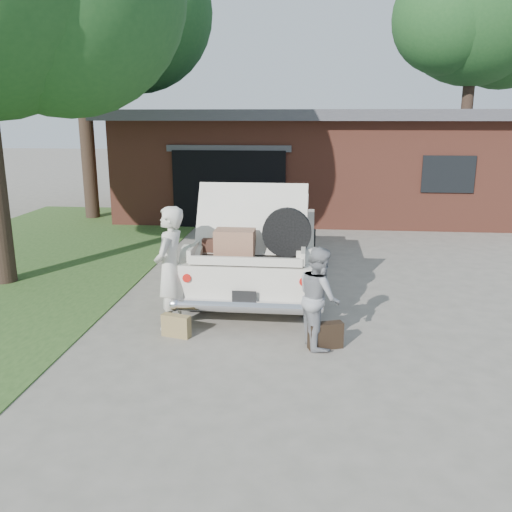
{
  "coord_description": "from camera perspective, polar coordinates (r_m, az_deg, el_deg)",
  "views": [
    {
      "loc": [
        0.77,
        -7.19,
        3.13
      ],
      "look_at": [
        0.0,
        0.6,
        1.1
      ],
      "focal_mm": 38.0,
      "sensor_mm": 36.0,
      "label": 1
    }
  ],
  "objects": [
    {
      "name": "ground",
      "position": [
        7.88,
        -0.44,
        -8.87
      ],
      "size": [
        90.0,
        90.0,
        0.0
      ],
      "primitive_type": "plane",
      "color": "gray",
      "rests_on": "ground"
    },
    {
      "name": "grass_strip",
      "position": [
        12.36,
        -25.07,
        -1.48
      ],
      "size": [
        6.0,
        16.0,
        0.02
      ],
      "primitive_type": "cube",
      "color": "#2D4C1E",
      "rests_on": "ground"
    },
    {
      "name": "house",
      "position": [
        18.72,
        6.38,
        9.99
      ],
      "size": [
        12.8,
        7.8,
        3.3
      ],
      "color": "brown",
      "rests_on": "ground"
    },
    {
      "name": "tree_right",
      "position": [
        23.37,
        22.34,
        22.45
      ],
      "size": [
        6.58,
        5.72,
        9.92
      ],
      "color": "#38281E",
      "rests_on": "ground"
    },
    {
      "name": "sedan",
      "position": [
        10.36,
        0.59,
        1.51
      ],
      "size": [
        2.15,
        5.39,
        2.08
      ],
      "rotation": [
        0.0,
        0.0,
        -0.01
      ],
      "color": "beige",
      "rests_on": "ground"
    },
    {
      "name": "woman_left",
      "position": [
        8.14,
        -9.03,
        -1.3
      ],
      "size": [
        0.53,
        0.73,
        1.86
      ],
      "primitive_type": "imported",
      "rotation": [
        0.0,
        0.0,
        -1.7
      ],
      "color": "beige",
      "rests_on": "ground"
    },
    {
      "name": "woman_right",
      "position": [
        7.53,
        6.65,
        -4.31
      ],
      "size": [
        0.72,
        0.82,
        1.42
      ],
      "primitive_type": "imported",
      "rotation": [
        0.0,
        0.0,
        1.88
      ],
      "color": "gray",
      "rests_on": "ground"
    },
    {
      "name": "suitcase_left",
      "position": [
        8.03,
        -8.4,
        -7.28
      ],
      "size": [
        0.45,
        0.25,
        0.33
      ],
      "primitive_type": "cube",
      "rotation": [
        0.0,
        0.0,
        -0.27
      ],
      "color": "olive",
      "rests_on": "ground"
    },
    {
      "name": "suitcase_right",
      "position": [
        7.62,
        7.33,
        -8.31
      ],
      "size": [
        0.5,
        0.3,
        0.37
      ],
      "primitive_type": "cube",
      "rotation": [
        0.0,
        0.0,
        0.34
      ],
      "color": "black",
      "rests_on": "ground"
    }
  ]
}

